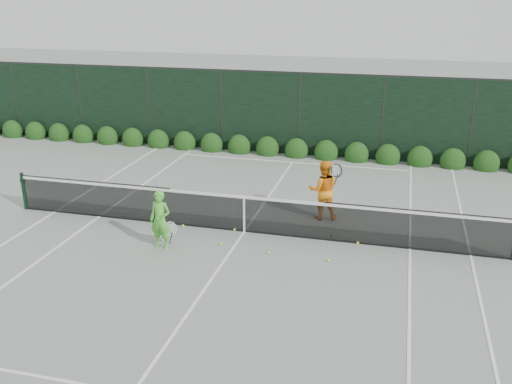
# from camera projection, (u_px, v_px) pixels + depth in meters

# --- Properties ---
(ground) EXTENTS (80.00, 80.00, 0.00)m
(ground) POSITION_uv_depth(u_px,v_px,m) (244.00, 232.00, 14.59)
(ground) COLOR gray
(ground) RESTS_ON ground
(tennis_net) EXTENTS (12.90, 0.10, 1.07)m
(tennis_net) POSITION_uv_depth(u_px,v_px,m) (243.00, 212.00, 14.41)
(tennis_net) COLOR black
(tennis_net) RESTS_ON ground
(player_woman) EXTENTS (0.63, 0.40, 1.45)m
(player_woman) POSITION_uv_depth(u_px,v_px,m) (160.00, 220.00, 13.43)
(player_woman) COLOR #50BF38
(player_woman) RESTS_ON ground
(player_man) EXTENTS (0.96, 0.79, 1.63)m
(player_man) POSITION_uv_depth(u_px,v_px,m) (323.00, 190.00, 15.17)
(player_man) COLOR orange
(player_man) RESTS_ON ground
(court_lines) EXTENTS (11.03, 23.83, 0.01)m
(court_lines) POSITION_uv_depth(u_px,v_px,m) (244.00, 232.00, 14.58)
(court_lines) COLOR white
(court_lines) RESTS_ON ground
(windscreen_fence) EXTENTS (32.00, 21.07, 3.06)m
(windscreen_fence) POSITION_uv_depth(u_px,v_px,m) (208.00, 215.00, 11.60)
(windscreen_fence) COLOR black
(windscreen_fence) RESTS_ON ground
(hedge_row) EXTENTS (31.66, 0.65, 0.94)m
(hedge_row) POSITION_uv_depth(u_px,v_px,m) (296.00, 151.00, 21.02)
(hedge_row) COLOR #15350E
(hedge_row) RESTS_ON ground
(tennis_balls) EXTENTS (4.59, 1.49, 0.07)m
(tennis_balls) POSITION_uv_depth(u_px,v_px,m) (274.00, 241.00, 13.97)
(tennis_balls) COLOR #CBEE34
(tennis_balls) RESTS_ON ground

